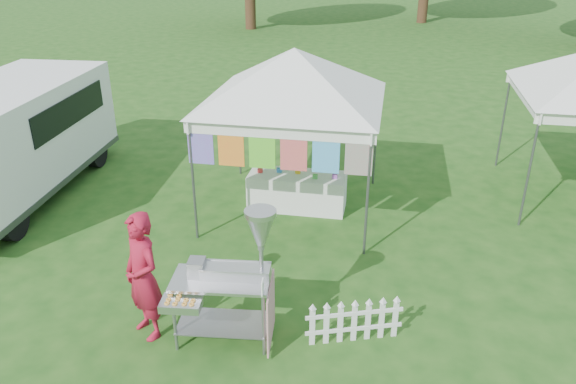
# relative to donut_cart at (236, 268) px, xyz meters

# --- Properties ---
(ground) EXTENTS (120.00, 120.00, 0.00)m
(ground) POSITION_rel_donut_cart_xyz_m (0.02, 0.36, -1.09)
(ground) COLOR #1B4914
(ground) RESTS_ON ground
(canopy_main) EXTENTS (4.24, 4.24, 3.45)m
(canopy_main) POSITION_rel_donut_cart_xyz_m (0.02, 3.85, 1.90)
(canopy_main) COLOR #59595E
(canopy_main) RESTS_ON ground
(donut_cart) EXTENTS (1.33, 1.03, 1.85)m
(donut_cart) POSITION_rel_donut_cart_xyz_m (0.00, 0.00, 0.00)
(donut_cart) COLOR gray
(donut_cart) RESTS_ON ground
(vendor) EXTENTS (0.75, 0.71, 1.73)m
(vendor) POSITION_rel_donut_cart_xyz_m (-1.19, -0.07, -0.22)
(vendor) COLOR maroon
(vendor) RESTS_ON ground
(cargo_van) EXTENTS (2.37, 5.27, 2.14)m
(cargo_van) POSITION_rel_donut_cart_xyz_m (-5.45, 3.54, 0.06)
(cargo_van) COLOR white
(cargo_van) RESTS_ON ground
(picket_fence) EXTENTS (1.20, 0.44, 0.56)m
(picket_fence) POSITION_rel_donut_cart_xyz_m (1.44, 0.27, -0.80)
(picket_fence) COLOR white
(picket_fence) RESTS_ON ground
(display_table) EXTENTS (1.80, 0.70, 0.68)m
(display_table) POSITION_rel_donut_cart_xyz_m (0.08, 3.89, -0.75)
(display_table) COLOR white
(display_table) RESTS_ON ground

